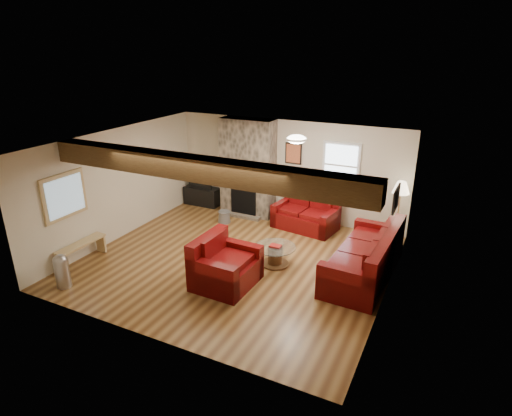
{
  "coord_description": "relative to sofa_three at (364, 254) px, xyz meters",
  "views": [
    {
      "loc": [
        3.83,
        -6.9,
        4.22
      ],
      "look_at": [
        0.26,
        0.4,
        1.09
      ],
      "focal_mm": 30.0,
      "sensor_mm": 36.0,
      "label": 1
    }
  ],
  "objects": [
    {
      "name": "room",
      "position": [
        -2.48,
        -0.56,
        0.78
      ],
      "size": [
        8.0,
        8.0,
        8.0
      ],
      "color": "brown",
      "rests_on": "ground"
    },
    {
      "name": "oak_beam",
      "position": [
        -2.48,
        -1.81,
        1.84
      ],
      "size": [
        6.0,
        0.36,
        0.38
      ],
      "primitive_type": "cube",
      "color": "#362010",
      "rests_on": "room"
    },
    {
      "name": "chimney_breast",
      "position": [
        -3.48,
        1.93,
        0.75
      ],
      "size": [
        1.4,
        0.67,
        2.5
      ],
      "color": "#39342C",
      "rests_on": "floor"
    },
    {
      "name": "back_window",
      "position": [
        -1.13,
        2.15,
        1.08
      ],
      "size": [
        0.9,
        0.08,
        1.1
      ],
      "primitive_type": null,
      "color": "silver",
      "rests_on": "room"
    },
    {
      "name": "hatch_window",
      "position": [
        -5.44,
        -2.06,
        0.98
      ],
      "size": [
        0.08,
        1.0,
        0.9
      ],
      "primitive_type": null,
      "color": "tan",
      "rests_on": "room"
    },
    {
      "name": "ceiling_dome",
      "position": [
        -1.58,
        0.34,
        1.97
      ],
      "size": [
        0.4,
        0.4,
        0.18
      ],
      "primitive_type": null,
      "color": "white",
      "rests_on": "room"
    },
    {
      "name": "artwork_back",
      "position": [
        -2.33,
        2.15,
        1.23
      ],
      "size": [
        0.42,
        0.06,
        0.52
      ],
      "primitive_type": null,
      "color": "black",
      "rests_on": "room"
    },
    {
      "name": "artwork_right",
      "position": [
        0.48,
        -0.26,
        1.28
      ],
      "size": [
        0.06,
        0.55,
        0.42
      ],
      "primitive_type": null,
      "color": "black",
      "rests_on": "room"
    },
    {
      "name": "sofa_three",
      "position": [
        0.0,
        0.0,
        0.0
      ],
      "size": [
        1.13,
        2.48,
        0.94
      ],
      "primitive_type": null,
      "rotation": [
        0.0,
        0.0,
        -1.62
      ],
      "color": "#440904",
      "rests_on": "floor"
    },
    {
      "name": "loveseat",
      "position": [
        -1.78,
        1.67,
        -0.08
      ],
      "size": [
        1.6,
        1.06,
        0.79
      ],
      "primitive_type": null,
      "rotation": [
        0.0,
        0.0,
        -0.15
      ],
      "color": "#440904",
      "rests_on": "floor"
    },
    {
      "name": "armchair_red",
      "position": [
        -2.21,
        -1.43,
        -0.01
      ],
      "size": [
        1.03,
        1.17,
        0.92
      ],
      "primitive_type": null,
      "rotation": [
        0.0,
        0.0,
        1.54
      ],
      "color": "#440904",
      "rests_on": "floor"
    },
    {
      "name": "coffee_table",
      "position": [
        -1.7,
        -0.34,
        -0.27
      ],
      "size": [
        0.83,
        0.83,
        0.43
      ],
      "color": "#4A2D18",
      "rests_on": "floor"
    },
    {
      "name": "tv_cabinet",
      "position": [
        -4.93,
        1.97,
        -0.22
      ],
      "size": [
        1.0,
        0.4,
        0.5
      ],
      "primitive_type": "cube",
      "color": "black",
      "rests_on": "floor"
    },
    {
      "name": "television",
      "position": [
        -4.93,
        1.97,
        0.24
      ],
      "size": [
        0.73,
        0.1,
        0.42
      ],
      "primitive_type": "imported",
      "color": "black",
      "rests_on": "tv_cabinet"
    },
    {
      "name": "floor_lamp",
      "position": [
        0.32,
        1.79,
        0.77
      ],
      "size": [
        0.37,
        0.37,
        1.45
      ],
      "color": "tan",
      "rests_on": "floor"
    },
    {
      "name": "pine_bench",
      "position": [
        -5.31,
        -1.98,
        -0.26
      ],
      "size": [
        0.26,
        1.13,
        0.42
      ],
      "primitive_type": null,
      "color": "tan",
      "rests_on": "floor"
    },
    {
      "name": "pedal_bin",
      "position": [
        -4.87,
        -2.84,
        -0.14
      ],
      "size": [
        0.29,
        0.29,
        0.66
      ],
      "primitive_type": null,
      "rotation": [
        0.0,
        0.0,
        0.12
      ],
      "color": "#A3A3A8",
      "rests_on": "floor"
    },
    {
      "name": "coal_bucket",
      "position": [
        -3.74,
        1.12,
        -0.32
      ],
      "size": [
        0.32,
        0.32,
        0.3
      ],
      "primitive_type": null,
      "color": "gray",
      "rests_on": "floor"
    }
  ]
}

